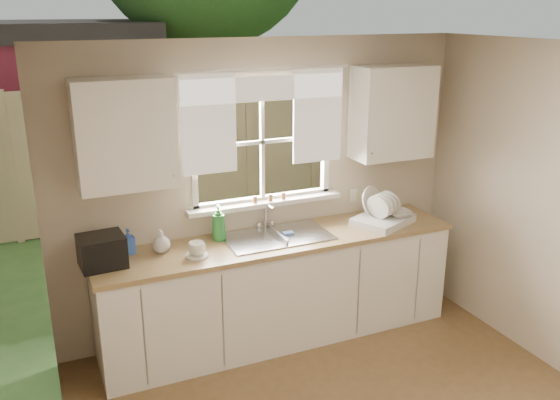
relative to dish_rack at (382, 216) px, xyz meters
name	(u,v)px	position (x,y,z in m)	size (l,w,h in m)	color
room_walls	(406,291)	(-0.97, -1.70, 0.26)	(3.62, 4.02, 2.50)	beige
ceiling	(415,54)	(-0.97, -1.63, 1.52)	(3.60, 4.00, 0.02)	silver
window	(263,162)	(-0.97, 0.37, 0.51)	(1.38, 0.16, 1.06)	white
curtains	(265,109)	(-0.97, 0.32, 0.96)	(1.50, 0.03, 0.81)	white
base_cabinets	(279,290)	(-0.97, 0.05, -0.54)	(3.00, 0.62, 0.87)	white
countertop	(279,240)	(-0.97, 0.05, -0.09)	(3.04, 0.65, 0.04)	#9C7D4E
upper_cabinet_left	(124,134)	(-2.12, 0.19, 0.87)	(0.70, 0.33, 0.80)	white
upper_cabinet_right	(393,112)	(0.18, 0.19, 0.87)	(0.70, 0.33, 0.80)	white
wall_outlet	(353,195)	(-0.09, 0.35, 0.10)	(0.08, 0.01, 0.12)	beige
sill_jars	(270,198)	(-0.94, 0.31, 0.20)	(0.30, 0.04, 0.06)	brown
sink	(277,245)	(-0.97, 0.08, -0.14)	(0.88, 0.52, 0.40)	#B7B7BC
dish_rack	(382,216)	(0.00, 0.00, 0.00)	(0.61, 0.55, 0.31)	silver
bowl	(400,213)	(0.14, -0.05, 0.02)	(0.20, 0.20, 0.05)	beige
soap_bottle_a	(219,223)	(-1.43, 0.21, 0.08)	(0.12, 0.12, 0.30)	#297E34
soap_bottle_b	(128,241)	(-2.16, 0.23, 0.03)	(0.09, 0.09, 0.20)	blue
soap_bottle_c	(161,241)	(-1.92, 0.15, 0.02)	(0.14, 0.14, 0.18)	beige
saucer	(197,256)	(-1.70, -0.04, -0.06)	(0.18, 0.18, 0.01)	silver
cup	(197,249)	(-1.69, -0.02, -0.01)	(0.13, 0.13, 0.11)	white
black_appliance	(102,251)	(-2.37, 0.07, 0.05)	(0.32, 0.28, 0.24)	black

